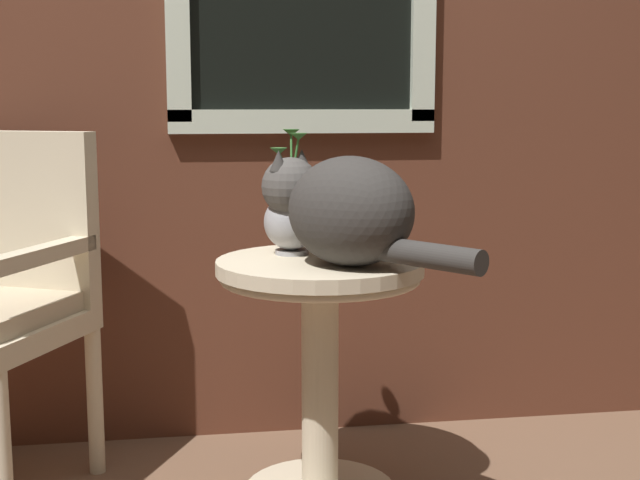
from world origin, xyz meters
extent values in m
cube|color=#562D1E|center=(0.00, 0.66, 1.30)|extent=(4.00, 0.04, 2.60)
cube|color=beige|center=(0.22, 0.62, 0.97)|extent=(0.80, 0.03, 0.07)
cylinder|color=beige|center=(0.20, 0.14, 0.32)|extent=(0.09, 0.09, 0.57)
cylinder|color=beige|center=(0.20, 0.14, 0.62)|extent=(0.52, 0.52, 0.03)
torus|color=beige|center=(0.20, 0.14, 0.59)|extent=(0.51, 0.51, 0.02)
cylinder|color=beige|center=(-0.57, 0.04, 0.21)|extent=(0.04, 0.04, 0.41)
cylinder|color=beige|center=(-0.40, 0.41, 0.21)|extent=(0.04, 0.04, 0.41)
cube|color=beige|center=(-0.60, 0.50, 0.71)|extent=(0.47, 0.27, 0.48)
cube|color=beige|center=(-0.49, 0.22, 0.65)|extent=(0.23, 0.39, 0.04)
ellipsoid|color=#33302D|center=(0.25, 0.05, 0.77)|extent=(0.41, 0.42, 0.27)
sphere|color=#494643|center=(0.13, 0.21, 0.82)|extent=(0.15, 0.15, 0.15)
cone|color=#33302D|center=(0.16, 0.24, 0.88)|extent=(0.05, 0.05, 0.05)
cone|color=#33302D|center=(0.10, 0.19, 0.88)|extent=(0.05, 0.05, 0.05)
cylinder|color=#33302D|center=(0.39, -0.13, 0.69)|extent=(0.23, 0.27, 0.06)
cylinder|color=#99999E|center=(0.14, 0.23, 0.64)|extent=(0.09, 0.09, 0.01)
ellipsoid|color=#99999E|center=(0.14, 0.23, 0.72)|extent=(0.14, 0.14, 0.14)
cylinder|color=#99999E|center=(0.14, 0.23, 0.80)|extent=(0.08, 0.08, 0.04)
torus|color=#99999E|center=(0.14, 0.23, 0.82)|extent=(0.10, 0.10, 0.02)
cylinder|color=#387533|center=(0.14, 0.23, 0.88)|extent=(0.02, 0.02, 0.12)
cone|color=#387533|center=(0.15, 0.22, 0.94)|extent=(0.04, 0.04, 0.02)
cylinder|color=#387533|center=(0.12, 0.23, 0.86)|extent=(0.04, 0.01, 0.08)
cone|color=#387533|center=(0.10, 0.23, 0.90)|extent=(0.04, 0.04, 0.02)
cylinder|color=#387533|center=(0.14, 0.26, 0.88)|extent=(0.01, 0.05, 0.13)
cone|color=#387533|center=(0.14, 0.28, 0.95)|extent=(0.04, 0.04, 0.02)
camera|label=1|loc=(-0.15, -2.02, 1.03)|focal=49.83mm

